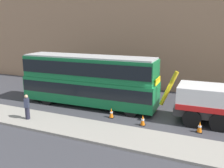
# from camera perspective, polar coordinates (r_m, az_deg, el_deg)

# --- Properties ---
(ground_plane) EXTENTS (120.00, 120.00, 0.00)m
(ground_plane) POSITION_cam_1_polar(r_m,az_deg,el_deg) (17.88, 12.20, -7.59)
(ground_plane) COLOR #38383D
(near_kerb) EXTENTS (60.00, 2.80, 0.15)m
(near_kerb) POSITION_cam_1_polar(r_m,az_deg,el_deg) (14.09, 8.65, -13.08)
(near_kerb) COLOR gray
(near_kerb) RESTS_ON ground_plane
(building_facade) EXTENTS (60.00, 1.50, 16.00)m
(building_facade) POSITION_cam_1_polar(r_m,az_deg,el_deg) (24.46, 17.04, 16.99)
(building_facade) COLOR #9E7A5B
(building_facade) RESTS_ON ground_plane
(double_decker_bus) EXTENTS (11.10, 2.82, 4.06)m
(double_decker_bus) POSITION_cam_1_polar(r_m,az_deg,el_deg) (19.43, -5.51, 1.23)
(double_decker_bus) COLOR #146B38
(double_decker_bus) RESTS_ON ground_plane
(pedestrian_onlooker) EXTENTS (0.42, 0.48, 1.71)m
(pedestrian_onlooker) POSITION_cam_1_polar(r_m,az_deg,el_deg) (17.46, -19.23, -5.15)
(pedestrian_onlooker) COLOR #232333
(pedestrian_onlooker) RESTS_ON near_kerb
(traffic_cone_near_bus) EXTENTS (0.36, 0.36, 0.72)m
(traffic_cone_near_bus) POSITION_cam_1_polar(r_m,az_deg,el_deg) (17.30, -0.16, -6.80)
(traffic_cone_near_bus) COLOR orange
(traffic_cone_near_bus) RESTS_ON ground_plane
(traffic_cone_midway) EXTENTS (0.36, 0.36, 0.72)m
(traffic_cone_midway) POSITION_cam_1_polar(r_m,az_deg,el_deg) (16.14, 7.19, -8.44)
(traffic_cone_midway) COLOR orange
(traffic_cone_midway) RESTS_ON ground_plane
(traffic_cone_near_truck) EXTENTS (0.36, 0.36, 0.72)m
(traffic_cone_near_truck) POSITION_cam_1_polar(r_m,az_deg,el_deg) (15.93, 19.79, -9.47)
(traffic_cone_near_truck) COLOR orange
(traffic_cone_near_truck) RESTS_ON ground_plane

